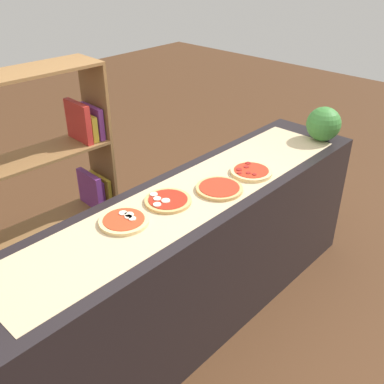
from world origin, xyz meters
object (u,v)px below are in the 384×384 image
bookshelf (57,194)px  pizza_mozzarella_0 (124,221)px  pizza_plain_2 (219,188)px  pizza_pepperoni_3 (251,172)px  watermelon (324,124)px  pizza_mozzarella_1 (168,201)px

bookshelf → pizza_mozzarella_0: bearing=-97.1°
pizza_mozzarella_0 → pizza_plain_2: bearing=-13.6°
pizza_mozzarella_0 → pizza_pepperoni_3: bearing=-9.8°
pizza_mozzarella_0 → pizza_plain_2: pizza_mozzarella_0 is taller
pizza_mozzarella_0 → watermelon: bearing=-7.2°
pizza_mozzarella_1 → pizza_pepperoni_3: bearing=-12.6°
pizza_plain_2 → watermelon: watermelon is taller
watermelon → pizza_mozzarella_1: bearing=172.1°
pizza_plain_2 → watermelon: size_ratio=1.12×
pizza_mozzarella_1 → bookshelf: bookshelf is taller
pizza_pepperoni_3 → watermelon: bearing=-4.2°
pizza_plain_2 → pizza_pepperoni_3: pizza_pepperoni_3 is taller
pizza_pepperoni_3 → pizza_mozzarella_1: bearing=167.4°
pizza_mozzarella_0 → bookshelf: bearing=82.9°
pizza_mozzarella_0 → pizza_pepperoni_3: pizza_pepperoni_3 is taller
pizza_mozzarella_0 → pizza_mozzarella_1: bearing=-3.9°
bookshelf → pizza_pepperoni_3: bearing=-52.3°
pizza_mozzarella_0 → pizza_plain_2: size_ratio=0.95×
pizza_mozzarella_1 → watermelon: bearing=-7.9°
pizza_mozzarella_0 → pizza_mozzarella_1: 0.28m
pizza_pepperoni_3 → bookshelf: size_ratio=0.16×
bookshelf → watermelon: bearing=-34.5°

